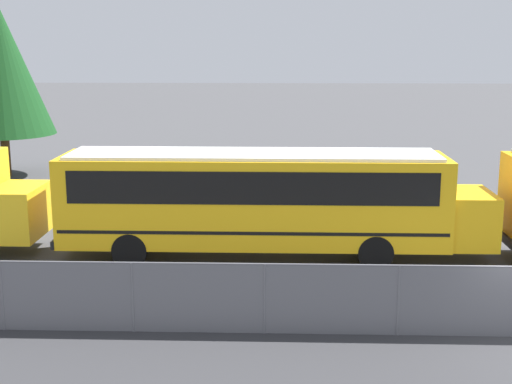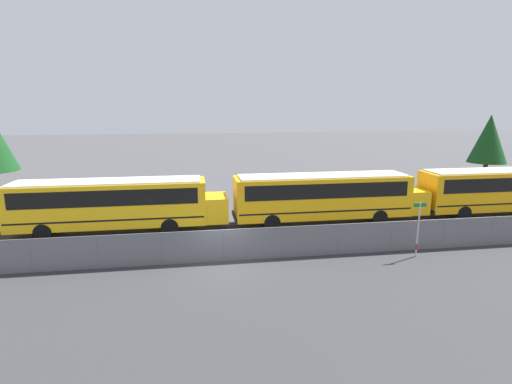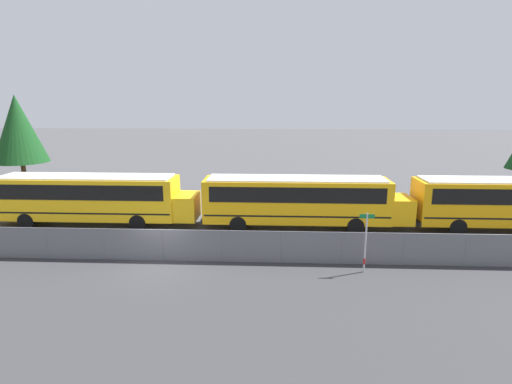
% 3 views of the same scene
% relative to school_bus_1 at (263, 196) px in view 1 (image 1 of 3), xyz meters
% --- Properties ---
extents(school_bus_1, '(13.20, 2.56, 3.30)m').
position_rel_school_bus_1_xyz_m(school_bus_1, '(0.00, 0.00, 0.00)').
color(school_bus_1, yellow).
rests_on(school_bus_1, ground_plane).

